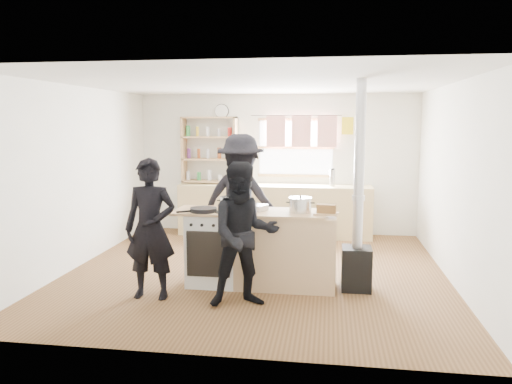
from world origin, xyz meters
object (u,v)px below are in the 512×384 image
Objects in this scene: stockpot_counter at (300,205)px; roast_tray at (252,207)px; skillet_greens at (203,210)px; bread_board at (326,210)px; flue_heater at (357,237)px; thermos at (332,178)px; stockpot_stove at (228,202)px; person_far at (241,200)px; person_near_right at (244,235)px; person_near_left at (150,229)px; cooking_island at (261,248)px.

roast_tray is at bearing 171.83° from stockpot_counter.
skillet_greens is 1.47m from bread_board.
thermos is at bearing 96.09° from flue_heater.
flue_heater is (1.84, 0.16, -0.31)m from skillet_greens.
person_far reaches higher than stockpot_stove.
person_far reaches higher than thermos.
roast_tray is (0.55, 0.23, 0.01)m from skillet_greens.
thermos is at bearing 55.44° from person_near_right.
bread_board is 0.16× the size of person_far.
thermos reaches higher than bread_board.
person_far is at bearing 61.47° from person_near_left.
roast_tray is 1.37× the size of bread_board.
skillet_greens is (-0.68, -0.15, 0.49)m from cooking_island.
stockpot_counter is 0.17× the size of person_near_left.
flue_heater is at bearing 16.83° from bread_board.
stockpot_counter is at bearing -178.57° from flue_heater.
person_near_left is (-2.34, -0.62, 0.16)m from flue_heater.
person_near_right is 1.66m from person_far.
roast_tray is at bearing 73.60° from person_near_right.
stockpot_counter reaches higher than cooking_island.
cooking_island is 0.73m from stockpot_counter.
flue_heater is 1.44m from person_near_right.
person_near_right reaches higher than bread_board.
cooking_island is at bearing 63.42° from person_near_right.
person_near_left reaches higher than stockpot_stove.
stockpot_counter is at bearing -97.91° from thermos.
flue_heater reaches higher than bread_board.
person_far is at bearing 108.80° from roast_tray.
cooking_island is 6.51× the size of bread_board.
cooking_island is at bearing -179.87° from flue_heater.
stockpot_stove is 0.08× the size of flue_heater.
person_near_left is (-1.06, -0.69, -0.17)m from roast_tray.
thermos is 1.07× the size of stockpot_counter.
bread_board is 0.12× the size of flue_heater.
bread_board is (0.91, -0.18, 0.01)m from roast_tray.
thermos is 0.15× the size of cooking_island.
roast_tray is (-0.13, 0.07, 0.50)m from cooking_island.
person_far reaches higher than roast_tray.
flue_heater is 1.36× the size of person_far.
person_near_right is at bearing -145.77° from bread_board.
person_near_left reaches higher than stockpot_counter.
flue_heater reaches higher than stockpot_stove.
person_near_right is at bearing -97.34° from cooking_island.
bread_board is 0.19× the size of person_near_right.
person_near_left is at bearing -147.03° from roast_tray.
cooking_island is 1.10m from person_far.
stockpot_counter reaches higher than roast_tray.
thermos is at bearing -111.66° from person_far.
person_near_left reaches higher than skillet_greens.
stockpot_counter reaches higher than bread_board.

